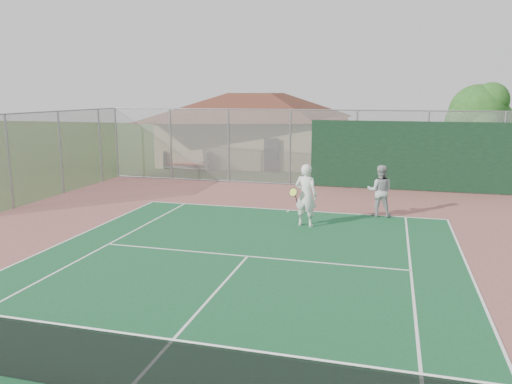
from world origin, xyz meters
TOP-DOWN VIEW (x-y plane):
  - tennis_net at (0.00, 0.00)m, footprint 11.85×0.08m
  - back_fence at (2.11, 16.98)m, footprint 20.08×0.11m
  - side_fence_left at (-10.00, 12.50)m, footprint 0.08×9.00m
  - clubhouse at (-4.53, 24.18)m, footprint 12.33×8.80m
  - bleachers at (-7.56, 20.69)m, footprint 2.78×1.72m
  - tree at (7.82, 22.47)m, footprint 3.43×3.25m
  - player_white_front at (0.95, 9.86)m, footprint 0.97×0.80m
  - player_grey_back at (3.21, 11.82)m, footprint 0.89×0.71m

SIDE VIEW (x-z plane):
  - tennis_net at x=0.00m, z-range -0.04..1.06m
  - bleachers at x=-7.56m, z-range 0.03..1.05m
  - player_grey_back at x=3.21m, z-range 0.00..1.80m
  - player_white_front at x=0.95m, z-range 0.00..2.02m
  - back_fence at x=2.11m, z-range -0.09..3.43m
  - side_fence_left at x=-10.00m, z-range 0.00..3.50m
  - clubhouse at x=-4.53m, z-range 0.04..5.09m
  - tree at x=7.82m, z-range 0.75..5.54m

